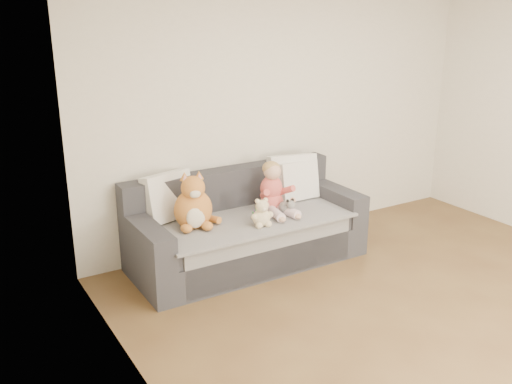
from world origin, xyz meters
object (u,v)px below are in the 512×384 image
Objects in this scene: sippy_cup at (258,213)px; plush_cat at (194,206)px; sofa at (246,231)px; toddler at (274,191)px; teddy_bear at (262,215)px.

plush_cat is at bearing 166.78° from sippy_cup.
plush_cat is at bearing -176.50° from sofa.
teddy_bear is at bearing -133.50° from toddler.
teddy_bear is at bearing -15.82° from plush_cat.
toddler is 4.21× the size of sippy_cup.
plush_cat is 4.51× the size of sippy_cup.
sofa is 0.28m from sippy_cup.
teddy_bear reaches higher than sippy_cup.
plush_cat is at bearing -177.39° from toddler.
plush_cat is 2.01× the size of teddy_bear.
sofa reaches higher than teddy_bear.
sippy_cup is (0.57, -0.13, -0.13)m from plush_cat.
teddy_bear is 2.25× the size of sippy_cup.
teddy_bear is (-0.30, -0.28, -0.10)m from toddler.
sippy_cup is at bearing 79.12° from teddy_bear.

